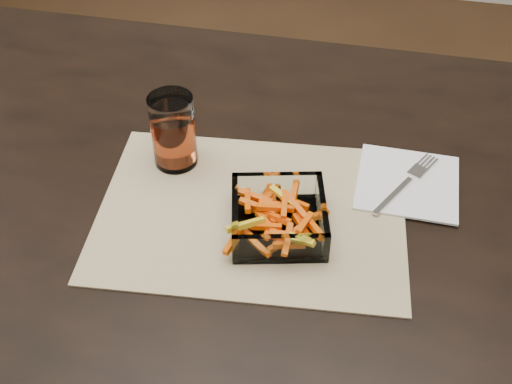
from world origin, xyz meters
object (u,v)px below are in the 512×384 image
at_px(dining_table, 283,229).
at_px(tumbler, 174,133).
at_px(fork, 407,182).
at_px(glass_bowl, 279,219).

bearing_deg(dining_table, tumbler, 171.29).
bearing_deg(tumbler, dining_table, -8.71).
xyz_separation_m(dining_table, fork, (0.18, 0.05, 0.10)).
relative_size(dining_table, glass_bowl, 10.11).
xyz_separation_m(dining_table, glass_bowl, (0.01, -0.09, 0.11)).
height_order(glass_bowl, fork, glass_bowl).
height_order(dining_table, fork, fork).
bearing_deg(tumbler, glass_bowl, -31.16).
relative_size(dining_table, tumbler, 13.19).
bearing_deg(fork, glass_bowl, -114.13).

